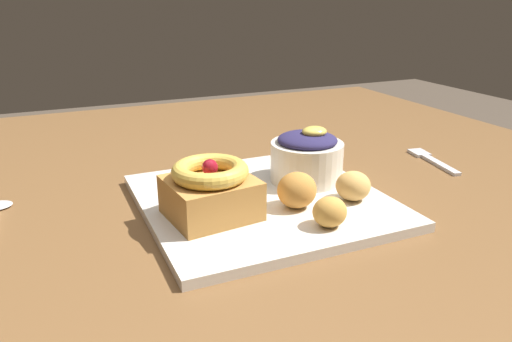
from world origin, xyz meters
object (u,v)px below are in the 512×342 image
object	(u,v)px
front_plate	(262,201)
fritter_middle	(353,186)
cake_slice	(213,190)
berry_ramekin	(307,157)
fork	(431,159)
fritter_front	(297,190)
fritter_back	(330,212)

from	to	relation	value
front_plate	fritter_middle	world-z (taller)	fritter_middle
cake_slice	fritter_middle	world-z (taller)	cake_slice
front_plate	berry_ramekin	distance (m)	0.09
cake_slice	fork	xyz separation A→B (m)	(0.40, 0.08, -0.04)
berry_ramekin	fritter_front	distance (m)	0.09
fritter_front	fork	distance (m)	0.31
fritter_middle	fork	bearing A→B (deg)	25.01
fork	fritter_front	bearing A→B (deg)	118.21
cake_slice	fritter_front	bearing A→B (deg)	-10.17
front_plate	fork	distance (m)	0.33
berry_ramekin	fork	world-z (taller)	berry_ramekin
berry_ramekin	fork	bearing A→B (deg)	4.83
front_plate	berry_ramekin	size ratio (longest dim) A/B	3.00
front_plate	fritter_front	xyz separation A→B (m)	(0.02, -0.05, 0.03)
berry_ramekin	cake_slice	bearing A→B (deg)	-159.69
berry_ramekin	fritter_middle	bearing A→B (deg)	-77.11
fritter_front	fritter_back	xyz separation A→B (m)	(0.01, -0.06, -0.00)
cake_slice	fritter_front	xyz separation A→B (m)	(0.10, -0.02, -0.01)
front_plate	fritter_front	bearing A→B (deg)	-61.66
berry_ramekin	fritter_middle	size ratio (longest dim) A/B	2.26
berry_ramekin	fritter_front	size ratio (longest dim) A/B	2.05
front_plate	fritter_front	world-z (taller)	fritter_front
front_plate	fritter_back	size ratio (longest dim) A/B	7.60
fritter_front	fritter_middle	world-z (taller)	fritter_front
fritter_back	fritter_front	bearing A→B (deg)	98.09
cake_slice	fritter_middle	xyz separation A→B (m)	(0.17, -0.03, -0.01)
fritter_front	cake_slice	bearing A→B (deg)	169.83
front_plate	cake_slice	bearing A→B (deg)	-159.60
berry_ramekin	fritter_back	world-z (taller)	berry_ramekin
berry_ramekin	fork	distance (m)	0.25
fritter_front	fritter_middle	size ratio (longest dim) A/B	1.10
fritter_back	fritter_middle	bearing A→B (deg)	38.08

